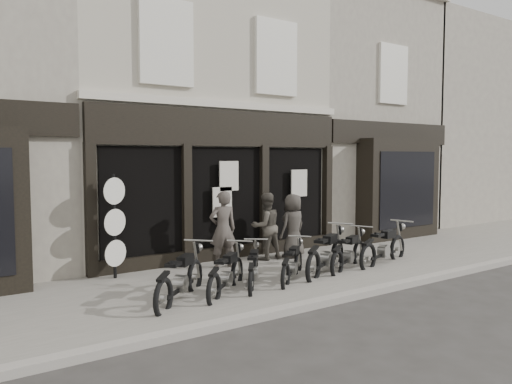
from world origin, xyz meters
TOP-DOWN VIEW (x-y plane):
  - ground_plane at (0.00, 0.00)m, footprint 90.00×90.00m
  - pavement at (0.00, 0.90)m, footprint 30.00×4.20m
  - kerb at (0.00, -1.25)m, footprint 30.00×0.25m
  - central_building at (0.00, 5.95)m, footprint 7.30×6.22m
  - neighbour_right at (6.35, 5.90)m, footprint 5.60×6.73m
  - filler_right at (14.50, 6.00)m, footprint 11.00×6.00m
  - motorcycle_0 at (-2.61, 0.25)m, footprint 1.82×1.69m
  - motorcycle_1 at (-1.65, 0.21)m, footprint 1.71×1.52m
  - motorcycle_2 at (-0.91, 0.37)m, footprint 1.39×1.65m
  - motorcycle_3 at (0.03, 0.27)m, footprint 1.63×1.42m
  - motorcycle_4 at (1.08, 0.34)m, footprint 2.16×1.39m
  - motorcycle_5 at (1.81, 0.36)m, footprint 1.97×1.15m
  - motorcycle_6 at (2.91, 0.25)m, footprint 2.23×0.88m
  - man_left at (-0.61, 2.08)m, footprint 0.73×0.56m
  - man_centre at (0.75, 2.24)m, footprint 0.85×0.67m
  - man_right at (1.48, 2.05)m, footprint 0.90×0.68m
  - advert_sign_post at (-3.07, 2.47)m, footprint 0.55×0.37m

SIDE VIEW (x-z plane):
  - ground_plane at x=0.00m, z-range 0.00..0.00m
  - pavement at x=0.00m, z-range 0.00..0.12m
  - kerb at x=0.00m, z-range 0.00..0.13m
  - motorcycle_3 at x=0.03m, z-range -0.10..0.84m
  - motorcycle_2 at x=-0.91m, z-range -0.10..0.84m
  - motorcycle_1 at x=-1.65m, z-range -0.10..0.89m
  - motorcycle_5 at x=1.81m, z-range -0.10..0.91m
  - motorcycle_0 at x=-2.61m, z-range -0.11..0.96m
  - motorcycle_6 at x=2.91m, z-range -0.11..0.98m
  - motorcycle_4 at x=1.08m, z-range -0.12..1.02m
  - man_right at x=1.48m, z-range 0.12..1.77m
  - man_centre at x=0.75m, z-range 0.12..1.82m
  - man_left at x=-0.61m, z-range 0.12..1.93m
  - advert_sign_post at x=-3.07m, z-range -0.03..2.33m
  - neighbour_right at x=6.35m, z-range -0.13..8.21m
  - central_building at x=0.00m, z-range -0.09..8.25m
  - filler_right at x=14.50m, z-range 0.00..8.20m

